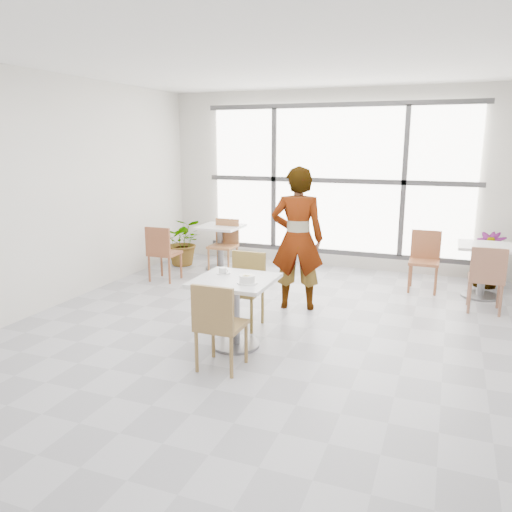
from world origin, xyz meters
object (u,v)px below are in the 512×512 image
(person, at_px, (297,239))
(bg_chair_left_far, at_px, (225,241))
(bg_table_right, at_px, (483,263))
(plant_right, at_px, (487,260))
(main_table, at_px, (235,299))
(plant_left, at_px, (184,241))
(bg_chair_right_near, at_px, (487,275))
(oatmeal_bowl, at_px, (247,279))
(coffee_cup, at_px, (223,271))
(bg_chair_right_far, at_px, (425,256))
(bg_chair_left_near, at_px, (162,250))
(bg_table_left, at_px, (220,241))
(chair_far, at_px, (245,284))
(chair_near, at_px, (218,321))

(person, bearing_deg, bg_chair_left_far, -54.49)
(bg_table_right, relative_size, plant_right, 0.91)
(bg_table_right, distance_m, plant_right, 0.59)
(main_table, height_order, plant_right, plant_right)
(plant_left, bearing_deg, bg_chair_right_near, -10.29)
(oatmeal_bowl, relative_size, coffee_cup, 1.32)
(main_table, relative_size, bg_chair_right_far, 0.92)
(bg_table_right, xyz_separation_m, plant_right, (0.08, 0.58, -0.07))
(bg_chair_left_near, bearing_deg, person, 168.49)
(oatmeal_bowl, bearing_deg, bg_chair_left_far, 118.44)
(main_table, height_order, oatmeal_bowl, oatmeal_bowl)
(bg_chair_left_near, relative_size, plant_left, 1.03)
(main_table, distance_m, bg_table_right, 3.82)
(bg_chair_right_far, bearing_deg, plant_left, 179.13)
(bg_chair_right_near, bearing_deg, bg_table_left, -11.71)
(coffee_cup, xyz_separation_m, plant_left, (-2.09, 2.87, -0.36))
(person, distance_m, plant_left, 3.01)
(bg_table_right, bearing_deg, bg_table_left, 178.27)
(bg_table_left, relative_size, bg_chair_left_near, 0.86)
(coffee_cup, height_order, bg_chair_right_far, bg_chair_right_far)
(plant_left, bearing_deg, bg_table_left, -2.10)
(coffee_cup, height_order, plant_left, plant_left)
(oatmeal_bowl, height_order, bg_chair_right_far, bg_chair_right_far)
(main_table, bearing_deg, bg_chair_left_far, 116.51)
(plant_left, bearing_deg, person, -31.35)
(chair_far, distance_m, bg_chair_right_near, 3.07)
(oatmeal_bowl, xyz_separation_m, bg_chair_right_near, (2.35, 2.24, -0.29))
(coffee_cup, relative_size, bg_chair_left_near, 0.18)
(main_table, height_order, bg_chair_right_far, bg_chair_right_far)
(chair_near, bearing_deg, bg_chair_left_far, -66.38)
(bg_chair_right_far, relative_size, plant_right, 1.05)
(bg_chair_left_near, bearing_deg, bg_table_left, -116.11)
(bg_chair_left_near, height_order, plant_right, bg_chair_left_near)
(person, bearing_deg, bg_chair_right_near, -177.79)
(main_table, distance_m, plant_left, 3.78)
(bg_chair_right_far, bearing_deg, main_table, -120.76)
(chair_far, distance_m, bg_chair_left_far, 2.60)
(oatmeal_bowl, distance_m, plant_left, 4.00)
(oatmeal_bowl, height_order, bg_chair_right_near, bg_chair_right_near)
(bg_chair_right_far, bearing_deg, person, -135.52)
(bg_table_left, relative_size, plant_right, 0.91)
(plant_right, bearing_deg, person, -140.30)
(chair_near, xyz_separation_m, bg_table_left, (-1.65, 3.59, -0.01))
(chair_near, distance_m, oatmeal_bowl, 0.58)
(person, relative_size, bg_chair_left_far, 2.12)
(oatmeal_bowl, xyz_separation_m, bg_table_left, (-1.75, 3.09, -0.31))
(chair_far, distance_m, oatmeal_bowl, 0.89)
(person, height_order, bg_chair_left_far, person)
(chair_far, height_order, bg_chair_right_near, same)
(bg_table_right, height_order, bg_chair_left_near, bg_chair_left_near)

